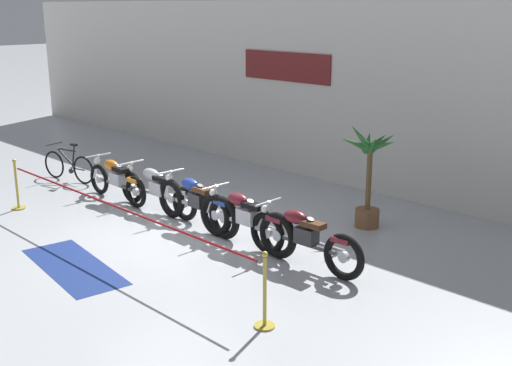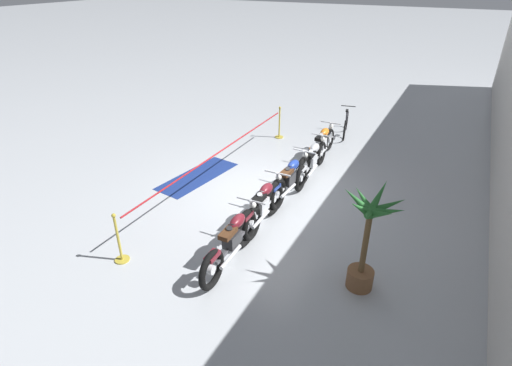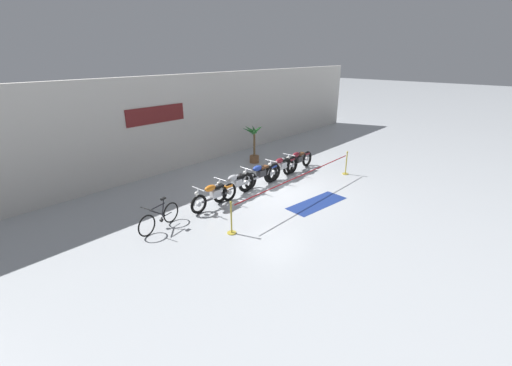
{
  "view_description": "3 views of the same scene",
  "coord_description": "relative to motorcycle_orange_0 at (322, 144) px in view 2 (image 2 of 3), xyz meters",
  "views": [
    {
      "loc": [
        8.89,
        -6.63,
        4.04
      ],
      "look_at": [
        0.93,
        1.26,
        0.95
      ],
      "focal_mm": 45.0,
      "sensor_mm": 36.0,
      "label": 1
    },
    {
      "loc": [
        7.74,
        3.86,
        4.92
      ],
      "look_at": [
        0.7,
        0.16,
        0.65
      ],
      "focal_mm": 28.0,
      "sensor_mm": 36.0,
      "label": 2
    },
    {
      "loc": [
        -9.87,
        -7.76,
        5.07
      ],
      "look_at": [
        -0.93,
        0.13,
        0.52
      ],
      "focal_mm": 24.0,
      "sensor_mm": 36.0,
      "label": 3
    }
  ],
  "objects": [
    {
      "name": "motorcycle_orange_0",
      "position": [
        0.0,
        0.0,
        0.0
      ],
      "size": [
        2.09,
        0.62,
        0.91
      ],
      "color": "black",
      "rests_on": "ground"
    },
    {
      "name": "stanchion_far_left",
      "position": [
        1.38,
        -1.79,
        0.23
      ],
      "size": [
        7.14,
        0.28,
        1.05
      ],
      "color": "gold",
      "rests_on": "ground"
    },
    {
      "name": "stanchion_mid_left",
      "position": [
        6.21,
        -1.79,
        -0.1
      ],
      "size": [
        0.28,
        0.28,
        1.05
      ],
      "color": "gold",
      "rests_on": "ground"
    },
    {
      "name": "ground_plane",
      "position": [
        2.62,
        -0.57,
        -0.46
      ],
      "size": [
        120.0,
        120.0,
        0.0
      ],
      "primitive_type": "plane",
      "color": "#B2B7BC"
    },
    {
      "name": "motorcycle_silver_1",
      "position": [
        1.23,
        0.16,
        -0.01
      ],
      "size": [
        2.37,
        0.62,
        0.92
      ],
      "color": "black",
      "rests_on": "ground"
    },
    {
      "name": "motorcycle_maroon_3",
      "position": [
        3.92,
        0.06,
        0.01
      ],
      "size": [
        2.32,
        0.62,
        0.97
      ],
      "color": "black",
      "rests_on": "ground"
    },
    {
      "name": "bicycle",
      "position": [
        -2.18,
        0.07,
        -0.1
      ],
      "size": [
        1.66,
        0.53,
        0.94
      ],
      "color": "black",
      "rests_on": "ground"
    },
    {
      "name": "floor_banner",
      "position": [
        2.64,
        -2.54,
        -0.46
      ],
      "size": [
        2.52,
        1.2,
        0.01
      ],
      "primitive_type": "cube",
      "rotation": [
        0.0,
        0.0,
        -0.13
      ],
      "color": "navy",
      "rests_on": "ground"
    },
    {
      "name": "motorcycle_maroon_4",
      "position": [
        5.21,
        0.11,
        0.01
      ],
      "size": [
        2.3,
        0.62,
        0.95
      ],
      "color": "black",
      "rests_on": "ground"
    },
    {
      "name": "motorcycle_blue_2",
      "position": [
        2.56,
        0.09,
        0.01
      ],
      "size": [
        2.42,
        0.62,
        0.97
      ],
      "color": "black",
      "rests_on": "ground"
    },
    {
      "name": "potted_palm_left_of_row",
      "position": [
        4.79,
        2.43,
        0.6
      ],
      "size": [
        1.12,
        1.01,
        1.95
      ],
      "color": "brown",
      "rests_on": "ground"
    }
  ]
}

